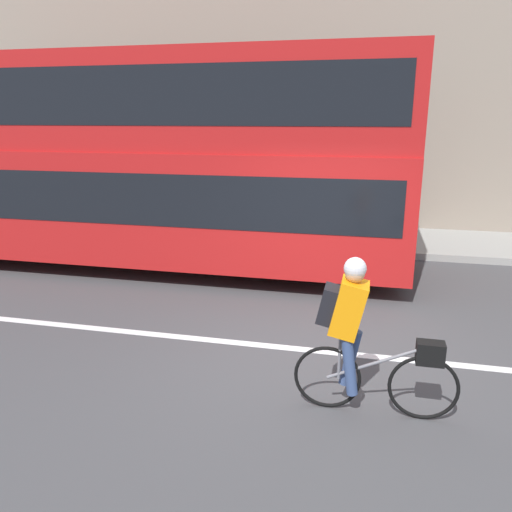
# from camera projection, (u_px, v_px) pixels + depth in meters

# --- Properties ---
(ground_plane) EXTENTS (80.00, 80.00, 0.00)m
(ground_plane) POSITION_uv_depth(u_px,v_px,m) (310.00, 353.00, 6.27)
(ground_plane) COLOR #424244
(road_center_line) EXTENTS (50.00, 0.14, 0.01)m
(road_center_line) POSITION_uv_depth(u_px,v_px,m) (311.00, 350.00, 6.34)
(road_center_line) COLOR silver
(road_center_line) RESTS_ON ground_plane
(sidewalk_curb) EXTENTS (60.00, 2.53, 0.15)m
(sidewalk_curb) POSITION_uv_depth(u_px,v_px,m) (341.00, 239.00, 11.83)
(sidewalk_curb) COLOR gray
(sidewalk_curb) RESTS_ON ground_plane
(building_facade) EXTENTS (60.00, 0.30, 9.11)m
(building_facade) POSITION_uv_depth(u_px,v_px,m) (353.00, 43.00, 11.94)
(building_facade) COLOR gray
(building_facade) RESTS_ON ground_plane
(bus) EXTENTS (10.56, 2.53, 3.93)m
(bus) POSITION_uv_depth(u_px,v_px,m) (128.00, 154.00, 9.50)
(bus) COLOR black
(bus) RESTS_ON ground_plane
(cyclist_on_bike) EXTENTS (1.60, 0.32, 1.61)m
(cyclist_on_bike) POSITION_uv_depth(u_px,v_px,m) (360.00, 332.00, 4.81)
(cyclist_on_bike) COLOR black
(cyclist_on_bike) RESTS_ON ground_plane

